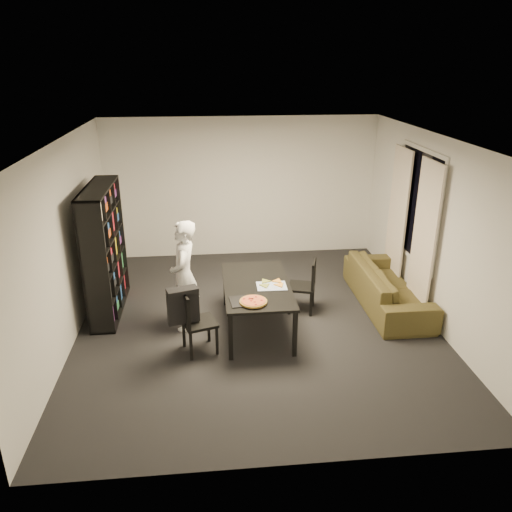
{
  "coord_description": "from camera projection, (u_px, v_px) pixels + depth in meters",
  "views": [
    {
      "loc": [
        -0.65,
        -6.32,
        3.56
      ],
      "look_at": [
        -0.02,
        -0.06,
        1.05
      ],
      "focal_mm": 35.0,
      "sensor_mm": 36.0,
      "label": 1
    }
  ],
  "objects": [
    {
      "name": "person",
      "position": [
        184.0,
        276.0,
        6.82
      ],
      "size": [
        0.42,
        0.6,
        1.56
      ],
      "primitive_type": "imported",
      "rotation": [
        0.0,
        0.0,
        -1.66
      ],
      "color": "silver",
      "rests_on": "room"
    },
    {
      "name": "room",
      "position": [
        257.0,
        237.0,
        6.74
      ],
      "size": [
        5.01,
        5.51,
        2.61
      ],
      "color": "black",
      "rests_on": "ground"
    },
    {
      "name": "kitchen_towel",
      "position": [
        272.0,
        286.0,
        6.75
      ],
      "size": [
        0.41,
        0.31,
        0.01
      ],
      "primitive_type": "cube",
      "rotation": [
        0.0,
        0.0,
        -0.02
      ],
      "color": "silver",
      "rests_on": "dining_table"
    },
    {
      "name": "bookshelf",
      "position": [
        105.0,
        251.0,
        7.22
      ],
      "size": [
        0.35,
        1.5,
        1.9
      ],
      "primitive_type": "cube",
      "color": "black",
      "rests_on": "room"
    },
    {
      "name": "chair_right",
      "position": [
        307.0,
        282.0,
        7.37
      ],
      "size": [
        0.47,
        0.47,
        0.82
      ],
      "rotation": [
        0.0,
        0.0,
        -1.86
      ],
      "color": "black",
      "rests_on": "room"
    },
    {
      "name": "window_frame",
      "position": [
        418.0,
        206.0,
        7.45
      ],
      "size": [
        0.03,
        1.52,
        1.72
      ],
      "primitive_type": "cube",
      "color": "white",
      "rests_on": "room"
    },
    {
      "name": "chair_left",
      "position": [
        193.0,
        318.0,
        6.31
      ],
      "size": [
        0.5,
        0.5,
        0.86
      ],
      "rotation": [
        0.0,
        0.0,
        1.87
      ],
      "color": "black",
      "rests_on": "room"
    },
    {
      "name": "curtain_right",
      "position": [
        397.0,
        218.0,
        8.05
      ],
      "size": [
        0.03,
        0.7,
        2.25
      ],
      "primitive_type": "cube",
      "color": "silver",
      "rests_on": "room"
    },
    {
      "name": "window_pane",
      "position": [
        418.0,
        206.0,
        7.45
      ],
      "size": [
        0.02,
        1.4,
        1.6
      ],
      "primitive_type": "cube",
      "color": "black",
      "rests_on": "room"
    },
    {
      "name": "dining_table",
      "position": [
        257.0,
        288.0,
        6.84
      ],
      "size": [
        0.9,
        1.62,
        0.68
      ],
      "color": "black",
      "rests_on": "room"
    },
    {
      "name": "baking_tray",
      "position": [
        246.0,
        301.0,
        6.33
      ],
      "size": [
        0.43,
        0.36,
        0.01
      ],
      "primitive_type": "cube",
      "rotation": [
        0.0,
        0.0,
        0.09
      ],
      "color": "black",
      "rests_on": "dining_table"
    },
    {
      "name": "sofa",
      "position": [
        388.0,
        286.0,
        7.62
      ],
      "size": [
        0.81,
        2.08,
        0.61
      ],
      "primitive_type": "imported",
      "rotation": [
        0.0,
        0.0,
        1.57
      ],
      "color": "#3D3118",
      "rests_on": "room"
    },
    {
      "name": "pizza_slices",
      "position": [
        272.0,
        283.0,
        6.81
      ],
      "size": [
        0.42,
        0.38,
        0.01
      ],
      "primitive_type": null,
      "rotation": [
        0.0,
        0.0,
        0.19
      ],
      "color": "#BB8A3A",
      "rests_on": "dining_table"
    },
    {
      "name": "draped_jacket",
      "position": [
        183.0,
        304.0,
        6.18
      ],
      "size": [
        0.41,
        0.27,
        0.47
      ],
      "rotation": [
        0.0,
        0.0,
        1.87
      ],
      "color": "black",
      "rests_on": "chair_left"
    },
    {
      "name": "curtain_left",
      "position": [
        424.0,
        239.0,
        7.09
      ],
      "size": [
        0.03,
        0.7,
        2.25
      ],
      "primitive_type": "cube",
      "color": "silver",
      "rests_on": "room"
    },
    {
      "name": "pepperoni_pizza",
      "position": [
        253.0,
        301.0,
        6.27
      ],
      "size": [
        0.35,
        0.35,
        0.03
      ],
      "rotation": [
        0.0,
        0.0,
        0.14
      ],
      "color": "olive",
      "rests_on": "dining_table"
    }
  ]
}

